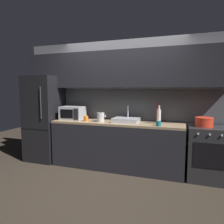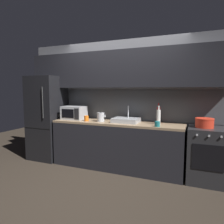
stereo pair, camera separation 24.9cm
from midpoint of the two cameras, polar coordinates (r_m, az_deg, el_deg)
The scene contains 13 objects.
ground_plane at distance 3.42m, azimuth -2.43°, elevation -20.04°, with size 10.00×10.00×0.00m, color #2D261E.
back_wall at distance 4.19m, azimuth 4.43°, elevation 6.65°, with size 4.24×0.44×2.50m.
counter_run at distance 4.05m, azimuth 2.98°, elevation -9.05°, with size 2.50×0.60×0.90m.
refrigerator at distance 4.75m, azimuth -15.89°, elevation -1.53°, with size 0.68×0.69×1.79m.
oven_range at distance 3.84m, azimuth 26.34°, elevation -10.52°, with size 0.60×0.62×0.90m.
microwave at distance 4.36m, azimuth -8.75°, elevation -0.19°, with size 0.46×0.35×0.27m.
sink_basin at distance 3.92m, azimuth 5.67°, elevation -2.24°, with size 0.48×0.38×0.30m.
kettle at distance 3.97m, azimuth -1.31°, elevation -1.40°, with size 0.18×0.14×0.20m.
wine_bottle_red at distance 3.95m, azimuth 14.39°, elevation -0.69°, with size 0.07×0.07×0.37m.
wine_bottle_white at distance 3.77m, azimuth 14.51°, elevation -1.27°, with size 0.07×0.07×0.33m.
mug_orange at distance 4.08m, azimuth -5.31°, elevation -1.75°, with size 0.09×0.09×0.10m, color orange.
mug_teal at distance 3.55m, azimuth 14.31°, elevation -3.23°, with size 0.09×0.09×0.09m, color #19666B.
cooking_pot at distance 3.73m, azimuth 25.80°, elevation -2.70°, with size 0.29×0.29×0.15m.
Camera 2 is at (1.42, -2.74, 1.51)m, focal length 33.33 mm.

